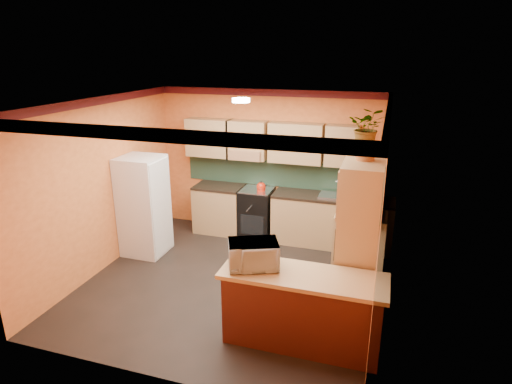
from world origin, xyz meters
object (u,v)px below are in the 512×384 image
base_cabinets_back (289,217)px  pantry (358,242)px  stove (257,213)px  fridge (144,206)px  breakfast_bar (302,311)px  microwave (253,255)px

base_cabinets_back → pantry: size_ratio=1.74×
stove → fridge: bearing=-142.4°
breakfast_bar → microwave: size_ratio=3.14×
microwave → breakfast_bar: bearing=-23.1°
stove → fridge: fridge is taller
breakfast_bar → microwave: bearing=180.0°
base_cabinets_back → fridge: bearing=-151.0°
microwave → pantry: bearing=12.5°
stove → pantry: bearing=-46.1°
base_cabinets_back → pantry: pantry is taller
base_cabinets_back → breakfast_bar: same height
pantry → breakfast_bar: 1.15m
fridge → pantry: 3.70m
stove → breakfast_bar: 3.22m
base_cabinets_back → fridge: size_ratio=2.15×
fridge → pantry: size_ratio=0.81×
stove → microwave: microwave is taller
pantry → breakfast_bar: (-0.54, -0.81, -0.61)m
pantry → microwave: size_ratio=3.66×
pantry → stove: bearing=133.9°
base_cabinets_back → fridge: (-2.24, -1.24, 0.41)m
base_cabinets_back → pantry: 2.54m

